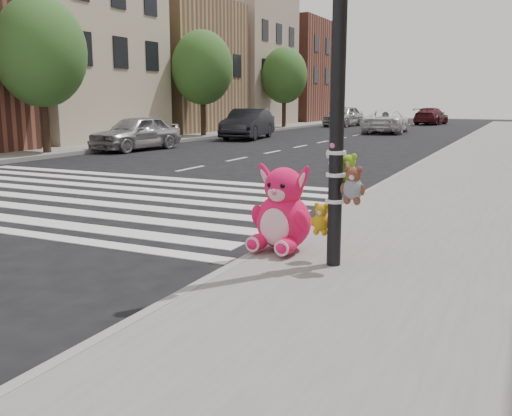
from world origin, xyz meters
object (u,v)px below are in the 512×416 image
Objects in this scene: signal_pole at (339,123)px; car_dark_far at (248,124)px; pink_bunny at (282,214)px; red_teddy at (289,238)px; car_silver_far at (136,133)px; car_white_near at (386,121)px.

signal_pole is 0.85× the size of car_dark_far.
red_teddy is at bearing 93.31° from pink_bunny.
car_dark_far is at bearing 118.91° from signal_pole.
signal_pole is 23.49m from car_dark_far.
car_silver_far and car_white_near have the same top height.
signal_pole reaches higher than car_silver_far.
pink_bunny is 5.42× the size of red_teddy.
pink_bunny is (-0.82, 0.35, -1.17)m from signal_pole.
signal_pole is 3.58× the size of pink_bunny.
signal_pole is 0.97× the size of car_silver_far.
car_silver_far is 8.04m from car_dark_far.
car_white_near is at bearing 84.68° from red_teddy.
car_silver_far is 0.87× the size of car_dark_far.
red_teddy is 0.05× the size of car_silver_far.
signal_pole is at bearing -70.35° from car_dark_far.
car_silver_far is at bearing -106.91° from car_dark_far.
car_white_near reaches higher than red_teddy.
signal_pole reaches higher than car_white_near.
car_dark_far is 0.93× the size of car_white_near.
red_teddy is 0.04× the size of car_dark_far.
pink_bunny is 29.16m from car_white_near.
car_silver_far is (-12.42, 12.58, -1.07)m from signal_pole.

